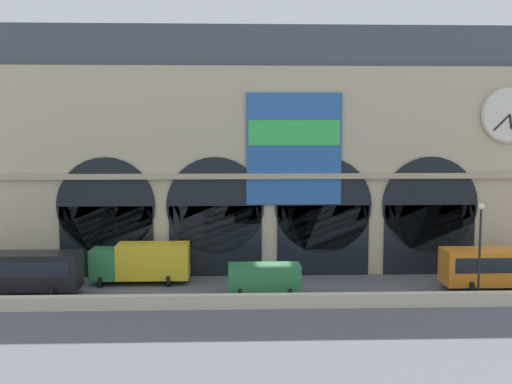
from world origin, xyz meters
name	(u,v)px	position (x,y,z in m)	size (l,w,h in m)	color
ground_plane	(273,291)	(0.00, 0.00, 0.00)	(200.00, 200.00, 0.00)	#54565B
quay_parapet_wall	(277,301)	(0.00, -4.24, 0.47)	(90.00, 0.70, 0.93)	beige
station_building	(268,153)	(0.03, 7.71, 9.87)	(45.47, 5.86, 20.23)	#BCAD8C
bus_west	(2,271)	(-19.45, -0.52, 1.78)	(11.00, 3.25, 3.10)	black
box_truck_midwest	(142,262)	(-10.01, 2.73, 1.70)	(7.50, 2.91, 3.12)	#2D7A42
van_center	(264,277)	(-0.69, -0.82, 1.25)	(5.20, 2.48, 2.20)	#2D7A42
street_lamp_quayside	(480,239)	(13.94, -3.44, 4.41)	(0.44, 0.44, 6.90)	black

